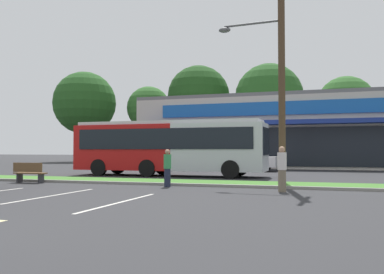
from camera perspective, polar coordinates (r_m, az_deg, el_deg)
grass_median at (r=19.62m, az=-5.12°, el=-6.13°), size 56.00×2.20×0.12m
curb_lip at (r=18.50m, az=-6.61°, el=-6.38°), size 56.00×0.24×0.12m
parking_stripe_1 at (r=14.88m, az=-18.53°, el=-7.63°), size 0.12×4.80×0.01m
parking_stripe_2 at (r=12.50m, az=-9.79°, el=-8.82°), size 0.12×4.80×0.01m
storefront_building at (r=40.52m, az=13.34°, el=0.53°), size 26.19×14.04×6.34m
tree_far_left at (r=57.87m, az=-14.56°, el=4.55°), size 8.38×8.38×12.12m
tree_left at (r=55.16m, az=-5.98°, el=3.95°), size 5.73×5.73×9.98m
tree_mid_left at (r=50.58m, az=0.91°, el=5.55°), size 7.56×7.56×11.83m
tree_mid at (r=47.37m, az=10.54°, el=5.37°), size 7.59×7.59×11.25m
tree_mid_right at (r=49.94m, az=20.42°, el=4.14°), size 6.50×6.50×9.90m
utility_pole at (r=18.81m, az=11.79°, el=9.97°), size 3.03×2.40×10.04m
city_bus at (r=24.76m, az=-3.21°, el=-1.30°), size 11.59×2.69×3.25m
bus_stop_bench at (r=20.99m, az=-21.48°, el=-4.52°), size 1.60×0.45×0.95m
car_2 at (r=30.78m, az=7.41°, el=-3.20°), size 4.44×1.92×1.54m
pedestrian_near_bench at (r=15.61m, az=12.27°, el=-4.32°), size 0.34×0.34×1.68m
pedestrian_by_pole at (r=17.43m, az=-3.40°, el=-4.27°), size 0.32×0.32×1.57m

